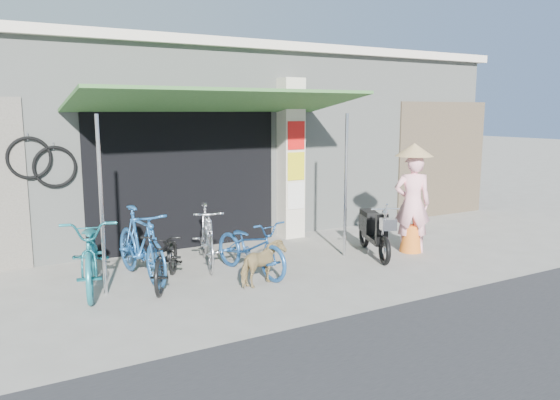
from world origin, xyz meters
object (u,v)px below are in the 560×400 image
bike_navy (251,246)px  moped (373,231)px  bike_black (167,257)px  nun (412,199)px  bike_teal (92,252)px  bike_blue (141,244)px  street_dog (263,264)px  bike_silver (207,236)px

bike_navy → moped: size_ratio=1.05×
bike_black → nun: nun is taller
bike_teal → bike_blue: (0.69, 0.07, 0.01)m
bike_navy → street_dog: bearing=-111.4°
bike_blue → bike_navy: size_ratio=1.09×
bike_navy → bike_silver: bearing=107.1°
bike_blue → bike_silver: bearing=5.4°
bike_blue → bike_black: 0.49m
bike_black → nun: (4.22, -0.32, 0.52)m
bike_black → nun: size_ratio=0.80×
bike_navy → street_dog: size_ratio=2.20×
bike_teal → bike_silver: bearing=21.5°
bike_black → moped: moped is taller
bike_navy → nun: (2.98, -0.20, 0.50)m
nun → bike_silver: bearing=17.6°
bike_silver → bike_navy: (0.40, -0.73, -0.06)m
moped → bike_navy: bearing=-159.2°
moped → street_dog: bearing=-146.0°
nun → bike_navy: bearing=29.2°
bike_teal → moped: bearing=6.1°
bike_blue → bike_black: (0.25, -0.40, -0.13)m
bike_navy → bike_teal: bearing=157.0°
bike_teal → street_dog: (2.08, -1.00, -0.21)m
bike_black → bike_silver: size_ratio=0.94×
moped → nun: nun is taller
bike_navy → moped: 2.27m
bike_silver → moped: bike_silver is taller
bike_blue → bike_black: bike_blue is taller
moped → nun: (0.71, -0.14, 0.50)m
bike_blue → moped: size_ratio=1.14×
bike_teal → nun: 5.21m
bike_black → moped: 3.51m
bike_silver → bike_navy: bearing=-45.2°
bike_black → bike_silver: bearing=64.5°
bike_teal → moped: (4.44, -0.50, -0.10)m
bike_teal → bike_silver: size_ratio=1.23×
bike_teal → nun: bearing=5.4°
bike_teal → bike_black: 1.00m
street_dog → bike_blue: bearing=29.3°
street_dog → nun: size_ratio=0.39×
nun → street_dog: bearing=39.5°
bike_blue → bike_silver: (1.09, 0.21, -0.04)m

